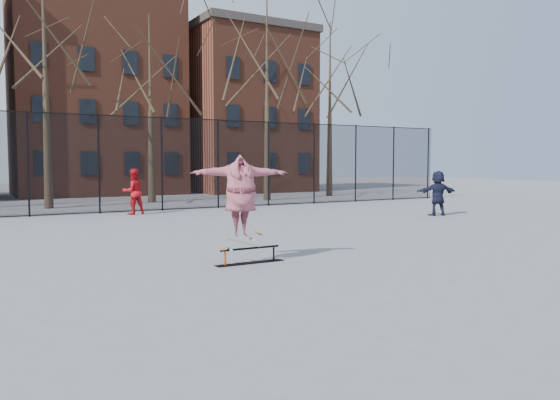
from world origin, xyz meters
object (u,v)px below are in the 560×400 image
skate_rail (250,257)px  skateboard (241,246)px  bystander_red (133,192)px  bystander_navy (438,193)px  skater (241,203)px

skate_rail → skateboard: skateboard is taller
skateboard → skate_rail: bearing=-0.0°
skateboard → bystander_red: bearing=85.1°
skate_rail → bystander_navy: (10.89, 5.25, 0.75)m
skate_rail → skater: skater is taller
skater → bystander_navy: skater is taller
bystander_navy → skater: bearing=42.5°
skate_rail → bystander_navy: size_ratio=0.86×
bystander_red → bystander_navy: (10.10, -6.44, -0.03)m
bystander_navy → bystander_red: bearing=-15.3°
skateboard → bystander_navy: (11.09, 5.25, 0.49)m
bystander_red → skateboard: bearing=76.8°
skateboard → skater: skater is taller
skate_rail → bystander_navy: 12.11m
skate_rail → skateboard: bearing=180.0°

